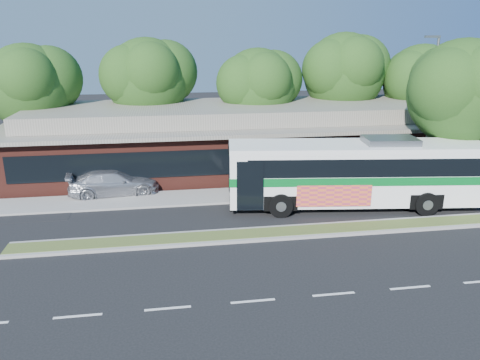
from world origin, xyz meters
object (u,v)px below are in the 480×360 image
(lamp_post, at_px, (430,110))
(transit_bus, at_px, (357,169))
(sidewalk_tree, at_px, (468,90))
(sedan, at_px, (114,182))

(lamp_post, relative_size, transit_bus, 0.65)
(sidewalk_tree, bearing_deg, lamp_post, 163.54)
(lamp_post, distance_m, transit_bus, 6.35)
(transit_bus, distance_m, sidewalk_tree, 8.31)
(lamp_post, xyz_separation_m, sidewalk_tree, (1.87, -0.55, 1.18))
(lamp_post, bearing_deg, sedan, 174.46)
(transit_bus, height_order, sidewalk_tree, sidewalk_tree)
(lamp_post, distance_m, sedan, 19.11)
(sidewalk_tree, bearing_deg, transit_bus, -165.95)
(lamp_post, relative_size, sedan, 1.74)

